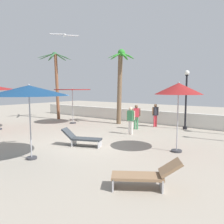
# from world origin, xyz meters

# --- Properties ---
(ground_plane) EXTENTS (56.00, 56.00, 0.00)m
(ground_plane) POSITION_xyz_m (0.00, 0.00, 0.00)
(ground_plane) COLOR #9E9384
(boundary_wall) EXTENTS (25.20, 0.30, 1.00)m
(boundary_wall) POSITION_xyz_m (0.00, 8.59, 0.50)
(boundary_wall) COLOR silver
(boundary_wall) RESTS_ON ground_plane
(patio_umbrella_0) EXTENTS (2.78, 2.78, 2.76)m
(patio_umbrella_0) POSITION_xyz_m (-5.22, 4.91, 2.53)
(patio_umbrella_0) COLOR #333338
(patio_umbrella_0) RESTS_ON ground_plane
(patio_umbrella_1) EXTENTS (2.01, 2.01, 3.01)m
(patio_umbrella_1) POSITION_xyz_m (4.08, 2.20, 2.70)
(patio_umbrella_1) COLOR #333338
(patio_umbrella_1) RESTS_ON ground_plane
(patio_umbrella_3) EXTENTS (3.02, 3.02, 2.90)m
(patio_umbrella_3) POSITION_xyz_m (-0.10, -2.11, 2.64)
(patio_umbrella_3) COLOR #333338
(patio_umbrella_3) RESTS_ON ground_plane
(palm_tree_0) EXTENTS (2.92, 2.89, 5.90)m
(palm_tree_0) POSITION_xyz_m (-8.14, 5.77, 3.77)
(palm_tree_0) COLOR brown
(palm_tree_0) RESTS_ON ground_plane
(palm_tree_1) EXTENTS (2.11, 2.12, 5.64)m
(palm_tree_1) POSITION_xyz_m (-2.12, 6.90, 3.46)
(palm_tree_1) COLOR brown
(palm_tree_1) RESTS_ON ground_plane
(lamp_post_2) EXTENTS (0.32, 0.32, 3.91)m
(lamp_post_2) POSITION_xyz_m (2.66, 7.63, 2.20)
(lamp_post_2) COLOR black
(lamp_post_2) RESTS_ON ground_plane
(lounge_chair_0) EXTENTS (1.95, 1.23, 0.84)m
(lounge_chair_0) POSITION_xyz_m (0.11, 0.43, 0.39)
(lounge_chair_0) COLOR #B7B7BC
(lounge_chair_0) RESTS_ON ground_plane
(lounge_chair_1) EXTENTS (1.87, 1.47, 0.83)m
(lounge_chair_1) POSITION_xyz_m (4.68, -1.74, 0.40)
(lounge_chair_1) COLOR #B7B7BC
(lounge_chair_1) RESTS_ON ground_plane
(guest_1) EXTENTS (0.49, 0.39, 1.64)m
(guest_1) POSITION_xyz_m (-0.00, 5.73, 0.99)
(guest_1) COLOR #3F8C59
(guest_1) RESTS_ON ground_plane
(guest_2) EXTENTS (0.37, 0.51, 1.64)m
(guest_2) POSITION_xyz_m (0.62, 7.36, 0.99)
(guest_2) COLOR #D8333F
(guest_2) RESTS_ON ground_plane
(guest_3) EXTENTS (0.56, 0.28, 1.65)m
(guest_3) POSITION_xyz_m (0.57, 4.09, 1.00)
(guest_3) COLOR silver
(guest_3) RESTS_ON ground_plane
(seagull_0) EXTENTS (0.69, 1.04, 0.14)m
(seagull_0) POSITION_xyz_m (0.58, -0.91, 4.80)
(seagull_0) COLOR white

